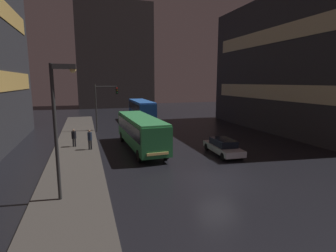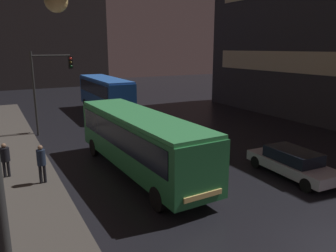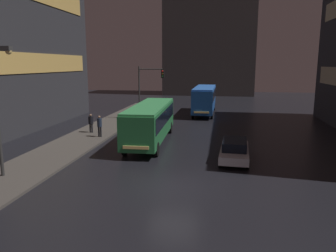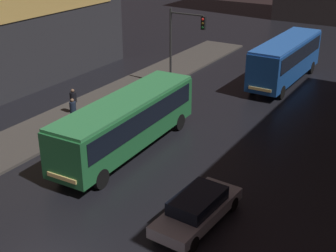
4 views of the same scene
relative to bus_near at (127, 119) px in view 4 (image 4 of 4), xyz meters
name	(u,v)px [view 4 (image 4 of 4)]	position (x,y,z in m)	size (l,w,h in m)	color
sidewalk_left	(61,122)	(-5.80, 0.88, -1.82)	(4.00, 48.00, 0.15)	#47423D
bus_near	(127,119)	(0.00, 0.00, 0.00)	(2.81, 10.74, 3.07)	#236B38
bus_far	(286,57)	(3.45, 15.97, 0.21)	(2.55, 10.13, 3.42)	#194793
car_taxi	(198,208)	(6.45, -3.94, -1.18)	(2.05, 4.83, 1.37)	#B7B7BC
pedestrian_near	(73,99)	(-5.98, 2.31, -0.72)	(0.58, 0.58, 1.68)	black
pedestrian_mid	(73,110)	(-4.56, 0.72, -0.66)	(0.42, 0.42, 1.81)	black
traffic_light_main	(182,37)	(-2.53, 10.35, 2.13)	(2.88, 0.35, 5.97)	#2D2D2D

